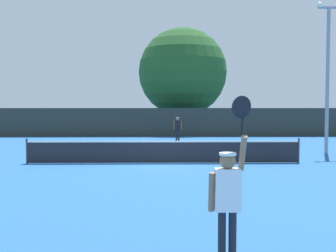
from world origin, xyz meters
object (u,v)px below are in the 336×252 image
tennis_ball (159,158)px  parked_car_mid (223,123)px  player_serving (228,191)px  large_tree (183,72)px  player_receiving (178,126)px  light_pole (328,68)px  parked_car_near (187,124)px  parked_car_far (259,123)px

tennis_ball → parked_car_mid: 22.32m
player_serving → large_tree: bearing=88.2°
player_receiving → large_tree: (0.84, 9.02, 4.63)m
tennis_ball → light_pole: 9.77m
parked_car_mid → player_serving: bearing=-95.8°
light_pole → parked_car_near: light_pole is taller
large_tree → parked_car_mid: large_tree is taller
tennis_ball → large_tree: 19.88m
player_serving → player_receiving: size_ratio=1.57×
player_serving → player_receiving: player_serving is taller
parked_car_near → parked_car_mid: 4.16m
player_receiving → parked_car_near: 9.68m
light_pole → parked_car_mid: size_ratio=1.79×
parked_car_near → parked_car_far: size_ratio=0.99×
parked_car_near → parked_car_far: bearing=16.2°
player_serving → light_pole: light_pole is taller
player_receiving → light_pole: size_ratio=0.22×
player_receiving → light_pole: light_pole is taller
player_receiving → tennis_ball: player_receiving is taller
player_receiving → parked_car_far: parked_car_far is taller
large_tree → parked_car_near: size_ratio=2.32×
tennis_ball → light_pole: light_pole is taller
parked_car_far → player_serving: bearing=-106.6°
light_pole → parked_car_far: 20.41m
large_tree → parked_car_mid: 6.86m
light_pole → parked_car_mid: 20.13m
large_tree → player_serving: bearing=-91.8°
player_serving → parked_car_far: (8.94, 34.30, -0.38)m
large_tree → parked_car_mid: size_ratio=2.28×
light_pole → parked_car_mid: (-2.30, 19.67, -3.62)m
player_serving → large_tree: 31.83m
parked_car_far → tennis_ball: bearing=-116.8°
parked_car_near → parked_car_mid: same height
large_tree → parked_car_far: 9.73m
player_serving → player_receiving: 22.47m
large_tree → parked_car_far: bearing=19.5°
player_serving → parked_car_mid: player_serving is taller
parked_car_mid → parked_car_far: size_ratio=1.01×
light_pole → large_tree: 18.43m
parked_car_far → player_receiving: bearing=-128.6°
parked_car_far → parked_car_near: bearing=-165.3°
player_serving → tennis_ball: size_ratio=38.15×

